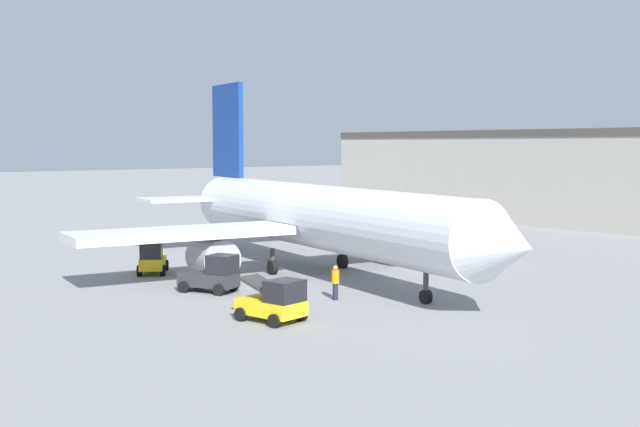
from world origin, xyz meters
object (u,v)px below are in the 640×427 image
object	(u,v)px
belt_loader_truck	(275,301)
pushback_tug	(213,275)
baggage_tug	(152,259)
ground_crew_worker	(335,282)
airplane	(312,216)

from	to	relation	value
belt_loader_truck	pushback_tug	xyz separation A→B (m)	(-7.98, 1.61, 0.00)
baggage_tug	ground_crew_worker	bearing A→B (deg)	47.40
airplane	ground_crew_worker	bearing A→B (deg)	-22.14
airplane	baggage_tug	distance (m)	10.19
belt_loader_truck	pushback_tug	size ratio (longest dim) A/B	0.95
baggage_tug	belt_loader_truck	world-z (taller)	baggage_tug
pushback_tug	belt_loader_truck	bearing A→B (deg)	-38.14
pushback_tug	airplane	bearing A→B (deg)	76.77
ground_crew_worker	belt_loader_truck	xyz separation A→B (m)	(2.19, -5.39, -0.02)
ground_crew_worker	pushback_tug	world-z (taller)	pushback_tug
ground_crew_worker	pushback_tug	distance (m)	6.91
airplane	belt_loader_truck	bearing A→B (deg)	-36.57
airplane	ground_crew_worker	world-z (taller)	airplane
airplane	ground_crew_worker	distance (m)	9.42
airplane	pushback_tug	world-z (taller)	airplane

